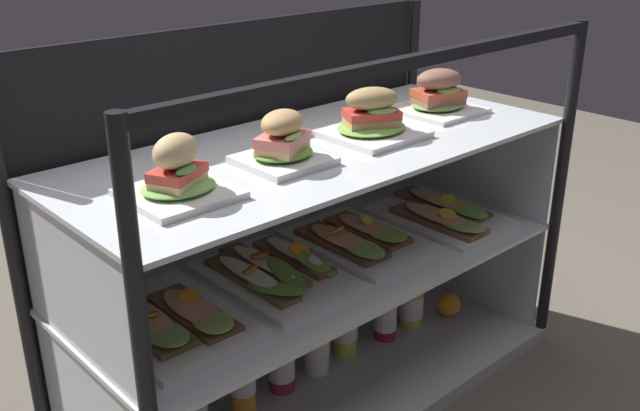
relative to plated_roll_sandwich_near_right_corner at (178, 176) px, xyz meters
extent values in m
cube|color=#5F574B|center=(0.41, 0.06, -0.71)|extent=(6.00, 6.00, 0.02)
cube|color=#B6BDC0|center=(0.41, 0.06, -0.68)|extent=(1.27, 0.56, 0.04)
cylinder|color=black|center=(-0.21, -0.21, -0.25)|extent=(0.03, 0.03, 0.90)
cylinder|color=black|center=(1.03, -0.21, -0.25)|extent=(0.03, 0.03, 0.90)
cylinder|color=black|center=(-0.21, 0.32, -0.25)|extent=(0.03, 0.03, 0.90)
cylinder|color=black|center=(1.03, 0.32, -0.25)|extent=(0.03, 0.03, 0.90)
cube|color=black|center=(0.41, -0.21, 0.19)|extent=(1.24, 0.02, 0.02)
cube|color=black|center=(0.41, 0.33, -0.23)|extent=(1.21, 0.01, 0.86)
cube|color=silver|center=(1.01, 0.06, -0.50)|extent=(0.01, 0.50, 0.31)
cube|color=silver|center=(0.41, 0.06, -0.34)|extent=(1.22, 0.51, 0.01)
cube|color=silver|center=(-0.19, 0.06, -0.20)|extent=(0.01, 0.50, 0.29)
cube|color=silver|center=(1.01, 0.06, -0.20)|extent=(0.01, 0.50, 0.29)
cube|color=silver|center=(0.41, 0.06, -0.05)|extent=(1.22, 0.51, 0.01)
cube|color=white|center=(0.00, 0.00, -0.04)|extent=(0.19, 0.19, 0.01)
ellipsoid|color=#76B551|center=(0.00, 0.00, -0.02)|extent=(0.14, 0.12, 0.02)
cube|color=#E2BF82|center=(0.00, 0.00, -0.01)|extent=(0.12, 0.11, 0.02)
cube|color=#C94034|center=(0.00, 0.00, 0.01)|extent=(0.13, 0.11, 0.02)
ellipsoid|color=#5A9B3D|center=(0.00, -0.03, 0.02)|extent=(0.07, 0.05, 0.01)
ellipsoid|color=tan|center=(0.00, 0.00, 0.05)|extent=(0.13, 0.11, 0.06)
cube|color=white|center=(0.26, 0.01, -0.03)|extent=(0.17, 0.17, 0.02)
ellipsoid|color=#5E9A33|center=(0.26, 0.01, -0.02)|extent=(0.13, 0.11, 0.02)
cube|color=tan|center=(0.26, 0.01, -0.01)|extent=(0.13, 0.12, 0.02)
cube|color=#E37A6E|center=(0.26, 0.01, 0.01)|extent=(0.14, 0.12, 0.02)
ellipsoid|color=#97BE60|center=(0.26, -0.02, 0.03)|extent=(0.07, 0.05, 0.02)
ellipsoid|color=tan|center=(0.26, 0.01, 0.05)|extent=(0.14, 0.12, 0.05)
cube|color=white|center=(0.54, 0.02, -0.04)|extent=(0.21, 0.21, 0.02)
ellipsoid|color=#71A842|center=(0.54, 0.02, -0.02)|extent=(0.17, 0.15, 0.02)
cube|color=tan|center=(0.54, 0.02, -0.01)|extent=(0.14, 0.12, 0.02)
cube|color=#C73C32|center=(0.54, 0.02, 0.01)|extent=(0.15, 0.12, 0.02)
ellipsoid|color=#719E4E|center=(0.54, -0.01, 0.03)|extent=(0.08, 0.06, 0.01)
ellipsoid|color=#A48650|center=(0.54, 0.02, 0.05)|extent=(0.15, 0.12, 0.05)
cube|color=white|center=(0.82, 0.06, -0.04)|extent=(0.20, 0.20, 0.01)
ellipsoid|color=#659045|center=(0.82, 0.06, -0.02)|extent=(0.15, 0.13, 0.02)
cube|color=#99644F|center=(0.82, 0.06, -0.01)|extent=(0.14, 0.12, 0.02)
cube|color=#BE4D30|center=(0.82, 0.06, 0.01)|extent=(0.14, 0.12, 0.02)
ellipsoid|color=#789F44|center=(0.82, 0.02, 0.02)|extent=(0.08, 0.05, 0.02)
ellipsoid|color=brown|center=(0.82, 0.06, 0.04)|extent=(0.14, 0.12, 0.05)
cube|color=white|center=(-0.01, 0.06, -0.33)|extent=(0.25, 0.36, 0.02)
cube|color=brown|center=(-0.06, 0.06, -0.32)|extent=(0.09, 0.26, 0.01)
ellipsoid|color=#89B762|center=(-0.06, -0.02, -0.30)|extent=(0.09, 0.14, 0.03)
ellipsoid|color=tan|center=(-0.06, 0.06, -0.30)|extent=(0.07, 0.21, 0.02)
cylinder|color=orange|center=(-0.06, 0.05, -0.29)|extent=(0.05, 0.04, 0.02)
cube|color=brown|center=(0.03, 0.04, -0.32)|extent=(0.09, 0.24, 0.01)
ellipsoid|color=#A1BD5A|center=(0.03, -0.04, -0.31)|extent=(0.11, 0.14, 0.03)
ellipsoid|color=#EAA678|center=(0.03, 0.04, -0.31)|extent=(0.07, 0.19, 0.01)
cylinder|color=orange|center=(0.04, 0.06, -0.30)|extent=(0.06, 0.06, 0.02)
cube|color=white|center=(0.27, 0.07, -0.33)|extent=(0.25, 0.36, 0.01)
cube|color=brown|center=(0.21, 0.07, -0.32)|extent=(0.06, 0.29, 0.01)
ellipsoid|color=#6F9E3F|center=(0.21, -0.01, -0.31)|extent=(0.09, 0.15, 0.03)
ellipsoid|color=white|center=(0.21, 0.07, -0.31)|extent=(0.05, 0.23, 0.02)
cylinder|color=orange|center=(0.21, 0.07, -0.29)|extent=(0.05, 0.05, 0.02)
cube|color=brown|center=(0.27, 0.10, -0.32)|extent=(0.06, 0.28, 0.01)
ellipsoid|color=olive|center=(0.27, 0.02, -0.31)|extent=(0.06, 0.14, 0.05)
ellipsoid|color=#E5F0BF|center=(0.27, 0.10, -0.31)|extent=(0.05, 0.22, 0.01)
cylinder|color=orange|center=(0.27, 0.12, -0.30)|extent=(0.05, 0.05, 0.02)
cube|color=brown|center=(0.35, 0.09, -0.32)|extent=(0.06, 0.24, 0.01)
ellipsoid|color=#6A9A3A|center=(0.35, 0.02, -0.31)|extent=(0.07, 0.13, 0.05)
ellipsoid|color=silver|center=(0.35, 0.09, -0.30)|extent=(0.05, 0.20, 0.02)
cylinder|color=orange|center=(0.35, 0.06, -0.29)|extent=(0.06, 0.06, 0.02)
cube|color=white|center=(0.55, 0.07, -0.33)|extent=(0.25, 0.36, 0.01)
cube|color=brown|center=(0.49, 0.07, -0.32)|extent=(0.09, 0.26, 0.01)
ellipsoid|color=#91B565|center=(0.49, -0.01, -0.31)|extent=(0.09, 0.14, 0.02)
ellipsoid|color=#F5A27B|center=(0.49, 0.07, -0.30)|extent=(0.07, 0.21, 0.02)
cylinder|color=yellow|center=(0.49, 0.09, -0.29)|extent=(0.06, 0.06, 0.03)
cube|color=brown|center=(0.59, 0.08, -0.32)|extent=(0.09, 0.24, 0.01)
ellipsoid|color=#87C048|center=(0.59, 0.00, -0.31)|extent=(0.10, 0.13, 0.03)
ellipsoid|color=#E0A17D|center=(0.59, 0.08, -0.30)|extent=(0.07, 0.19, 0.01)
cylinder|color=yellow|center=(0.60, 0.09, -0.29)|extent=(0.05, 0.05, 0.02)
cube|color=white|center=(0.83, 0.03, -0.33)|extent=(0.25, 0.36, 0.01)
cube|color=brown|center=(0.78, 0.00, -0.32)|extent=(0.09, 0.27, 0.01)
ellipsoid|color=#83AE53|center=(0.78, -0.08, -0.31)|extent=(0.08, 0.14, 0.03)
ellipsoid|color=#EFA57A|center=(0.78, 0.00, -0.30)|extent=(0.07, 0.22, 0.02)
cylinder|color=yellow|center=(0.78, -0.03, -0.29)|extent=(0.05, 0.05, 0.02)
cube|color=brown|center=(0.88, 0.07, -0.32)|extent=(0.09, 0.29, 0.01)
ellipsoid|color=#81BB47|center=(0.88, -0.02, -0.31)|extent=(0.10, 0.15, 0.02)
ellipsoid|color=#E0A579|center=(0.88, 0.07, -0.31)|extent=(0.07, 0.23, 0.02)
cylinder|color=yellow|center=(0.87, 0.04, -0.30)|extent=(0.05, 0.05, 0.02)
cylinder|color=#9E2347|center=(-0.08, 0.06, -0.45)|extent=(0.03, 0.03, 0.05)
cylinder|color=black|center=(-0.08, 0.06, -0.42)|extent=(0.03, 0.03, 0.01)
cylinder|color=#981F4C|center=(0.05, 0.09, -0.58)|extent=(0.06, 0.06, 0.17)
cylinder|color=white|center=(0.05, 0.09, -0.57)|extent=(0.06, 0.06, 0.07)
cylinder|color=#A02A43|center=(0.05, 0.09, -0.47)|extent=(0.03, 0.03, 0.05)
cylinder|color=black|center=(0.05, 0.09, -0.44)|extent=(0.03, 0.03, 0.01)
cylinder|color=orange|center=(0.17, 0.07, -0.57)|extent=(0.06, 0.06, 0.17)
cylinder|color=silver|center=(0.17, 0.07, -0.57)|extent=(0.06, 0.06, 0.05)
cylinder|color=orange|center=(0.17, 0.07, -0.47)|extent=(0.04, 0.04, 0.04)
cylinder|color=gold|center=(0.17, 0.07, -0.44)|extent=(0.04, 0.04, 0.01)
cylinder|color=maroon|center=(0.29, 0.07, -0.57)|extent=(0.06, 0.06, 0.18)
cylinder|color=silver|center=(0.29, 0.07, -0.59)|extent=(0.07, 0.07, 0.07)
cylinder|color=#9F1A46|center=(0.29, 0.07, -0.45)|extent=(0.03, 0.03, 0.05)
cylinder|color=#2F68AB|center=(0.29, 0.07, -0.42)|extent=(0.04, 0.04, 0.01)
cylinder|color=white|center=(0.40, 0.07, -0.58)|extent=(0.07, 0.07, 0.17)
cylinder|color=#F4E1CC|center=(0.40, 0.07, -0.58)|extent=(0.07, 0.07, 0.05)
cylinder|color=white|center=(0.40, 0.07, -0.47)|extent=(0.04, 0.04, 0.04)
cylinder|color=white|center=(0.40, 0.07, -0.44)|extent=(0.04, 0.04, 0.01)
cylinder|color=#BCCA46|center=(0.52, 0.08, -0.58)|extent=(0.07, 0.07, 0.17)
cylinder|color=silver|center=(0.52, 0.08, -0.58)|extent=(0.07, 0.07, 0.06)
cylinder|color=#B7C847|center=(0.52, 0.08, -0.47)|extent=(0.03, 0.03, 0.04)
cylinder|color=black|center=(0.52, 0.08, -0.44)|extent=(0.04, 0.04, 0.01)
cylinder|color=#A01C39|center=(0.65, 0.06, -0.57)|extent=(0.06, 0.06, 0.18)
cylinder|color=white|center=(0.65, 0.06, -0.59)|extent=(0.06, 0.06, 0.07)
cylinder|color=#981B42|center=(0.65, 0.06, -0.45)|extent=(0.03, 0.03, 0.04)
cylinder|color=black|center=(0.65, 0.06, -0.43)|extent=(0.04, 0.04, 0.01)
cylinder|color=#BEC846|center=(0.76, 0.06, -0.58)|extent=(0.07, 0.07, 0.16)
cylinder|color=white|center=(0.76, 0.06, -0.60)|extent=(0.07, 0.07, 0.07)
cylinder|color=#AFC946|center=(0.76, 0.06, -0.47)|extent=(0.04, 0.04, 0.05)
cylinder|color=gold|center=(0.76, 0.06, -0.44)|extent=(0.04, 0.04, 0.02)
sphere|color=orange|center=(0.88, 0.01, -0.62)|extent=(0.07, 0.07, 0.07)
sphere|color=orange|center=(0.88, 0.15, -0.62)|extent=(0.08, 0.08, 0.08)
camera|label=1|loc=(-0.66, -1.11, 0.47)|focal=41.00mm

